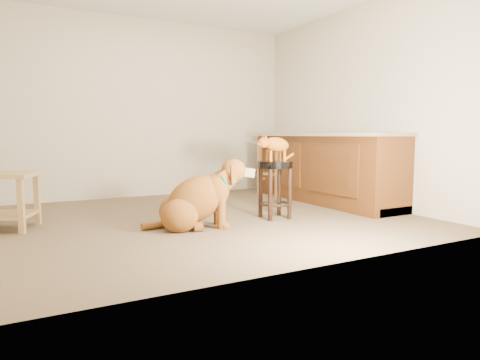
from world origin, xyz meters
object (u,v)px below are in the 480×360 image
side_table (6,192)px  golden_retriever (197,201)px  padded_stool (275,178)px  wood_stool (276,167)px  tabby_kitten (274,145)px

side_table → golden_retriever: bearing=-26.2°
padded_stool → side_table: (-2.60, 0.75, -0.08)m
padded_stool → wood_stool: size_ratio=0.77×
padded_stool → side_table: padded_stool is taller
side_table → tabby_kitten: (2.58, -0.75, 0.44)m
side_table → golden_retriever: golden_retriever is taller
padded_stool → side_table: 2.70m
side_table → golden_retriever: 1.84m
padded_stool → wood_stool: bearing=56.6°
tabby_kitten → golden_retriever: bearing=-171.4°
tabby_kitten → side_table: bearing=168.7°
golden_retriever → wood_stool: bearing=54.0°
wood_stool → side_table: 3.69m
side_table → golden_retriever: (1.65, -0.81, -0.10)m
wood_stool → golden_retriever: (-1.96, -1.59, -0.16)m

